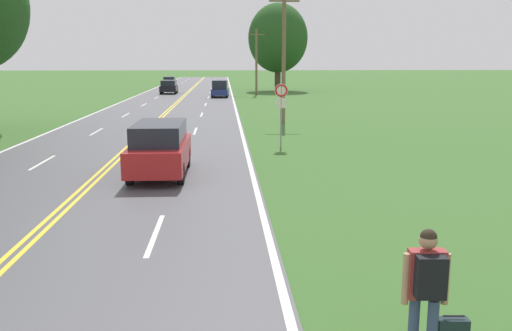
% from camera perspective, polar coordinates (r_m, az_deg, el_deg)
% --- Properties ---
extents(hitchhiker_person, '(0.60, 0.44, 1.78)m').
position_cam_1_polar(hitchhiker_person, '(7.36, 17.53, -11.63)').
color(hitchhiker_person, '#38476B').
rests_on(hitchhiker_person, ground).
extents(traffic_sign, '(0.60, 0.10, 2.84)m').
position_cam_1_polar(traffic_sign, '(23.99, 2.67, 6.96)').
color(traffic_sign, gray).
rests_on(traffic_sign, ground).
extents(utility_pole_midground, '(1.80, 0.24, 7.88)m').
position_cam_1_polar(utility_pole_midground, '(33.33, 2.94, 11.45)').
color(utility_pole_midground, brown).
rests_on(utility_pole_midground, ground).
extents(utility_pole_far, '(1.80, 0.24, 7.16)m').
position_cam_1_polar(utility_pole_far, '(60.50, 0.04, 10.95)').
color(utility_pole_far, brown).
rests_on(utility_pole_far, ground).
extents(tree_right_cluster, '(7.38, 7.38, 10.76)m').
position_cam_1_polar(tree_right_cluster, '(69.19, 2.32, 13.25)').
color(tree_right_cluster, '#473828').
rests_on(tree_right_cluster, ground).
extents(car_red_suv_nearest, '(1.81, 4.55, 1.79)m').
position_cam_1_polar(car_red_suv_nearest, '(18.54, -10.07, 1.85)').
color(car_red_suv_nearest, black).
rests_on(car_red_suv_nearest, ground).
extents(car_dark_blue_van_approaching, '(1.90, 4.00, 1.76)m').
position_cam_1_polar(car_dark_blue_van_approaching, '(57.50, -3.81, 8.10)').
color(car_dark_blue_van_approaching, black).
rests_on(car_dark_blue_van_approaching, ground).
extents(car_black_hatchback_mid_near, '(1.85, 3.54, 1.55)m').
position_cam_1_polar(car_black_hatchback_mid_near, '(63.74, -9.16, 8.20)').
color(car_black_hatchback_mid_near, black).
rests_on(car_black_hatchback_mid_near, ground).
extents(car_dark_grey_sedan_mid_far, '(2.00, 4.23, 1.32)m').
position_cam_1_polar(car_dark_grey_sedan_mid_far, '(84.62, -9.11, 8.80)').
color(car_dark_grey_sedan_mid_far, black).
rests_on(car_dark_grey_sedan_mid_far, ground).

